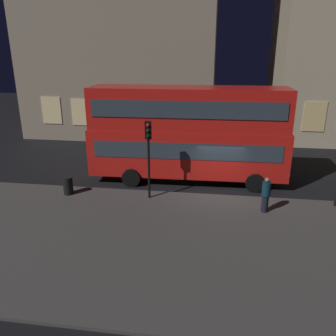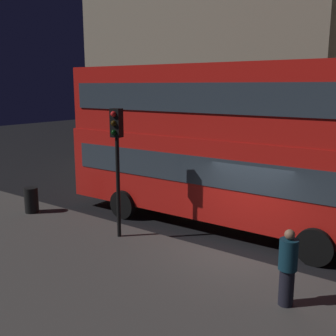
# 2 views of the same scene
# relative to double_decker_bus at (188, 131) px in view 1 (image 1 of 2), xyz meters

# --- Properties ---
(ground_plane) EXTENTS (80.00, 80.00, 0.00)m
(ground_plane) POSITION_rel_double_decker_bus_xyz_m (1.88, -1.69, -3.01)
(ground_plane) COLOR black
(sidewalk_slab) EXTENTS (44.00, 9.63, 0.12)m
(sidewalk_slab) POSITION_rel_double_decker_bus_xyz_m (1.88, -6.91, -2.95)
(sidewalk_slab) COLOR #423F3D
(sidewalk_slab) RESTS_ON ground
(building_with_clock) EXTENTS (16.13, 7.49, 19.17)m
(building_with_clock) POSITION_rel_double_decker_bus_xyz_m (-6.84, 11.49, 6.58)
(building_with_clock) COLOR gray
(building_with_clock) RESTS_ON ground
(double_decker_bus) EXTENTS (11.24, 3.01, 5.41)m
(double_decker_bus) POSITION_rel_double_decker_bus_xyz_m (0.00, 0.00, 0.00)
(double_decker_bus) COLOR red
(double_decker_bus) RESTS_ON ground
(traffic_light_near_kerb) EXTENTS (0.36, 0.38, 3.97)m
(traffic_light_near_kerb) POSITION_rel_double_decker_bus_xyz_m (-1.66, -3.00, -0.04)
(traffic_light_near_kerb) COLOR black
(traffic_light_near_kerb) RESTS_ON sidewalk_slab
(pedestrian) EXTENTS (0.40, 0.40, 1.70)m
(pedestrian) POSITION_rel_double_decker_bus_xyz_m (3.98, -3.79, -2.02)
(pedestrian) COLOR black
(pedestrian) RESTS_ON sidewalk_slab
(litter_bin) EXTENTS (0.50, 0.50, 0.93)m
(litter_bin) POSITION_rel_double_decker_bus_xyz_m (-5.96, -3.12, -2.42)
(litter_bin) COLOR black
(litter_bin) RESTS_ON sidewalk_slab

